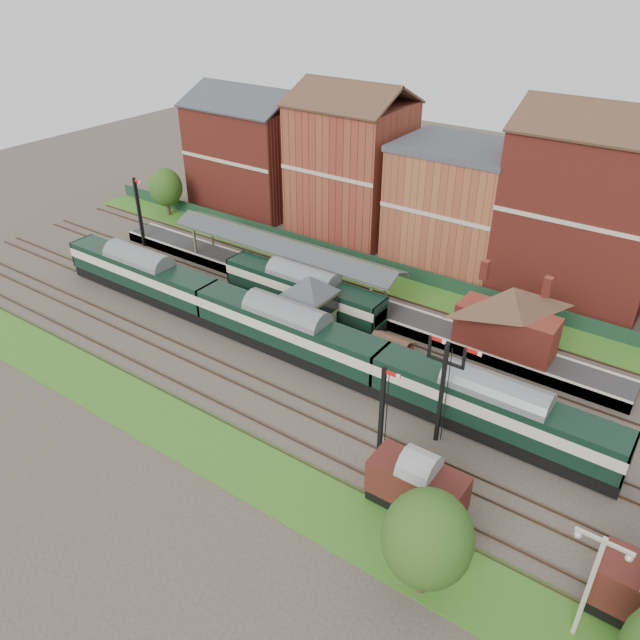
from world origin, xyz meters
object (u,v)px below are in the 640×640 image
Objects in this scene: semaphore_bracket at (443,387)px; goods_van_a at (417,486)px; platform_railcar at (303,290)px; dmu_train at (287,329)px; signal_box at (310,305)px.

goods_van_a is at bearing -75.17° from semaphore_bracket.
semaphore_bracket is 1.41× the size of goods_van_a.
dmu_train is at bearing -64.18° from platform_railcar.
goods_van_a is (19.89, -15.50, -0.24)m from platform_railcar.
semaphore_bracket is at bearing -26.35° from platform_railcar.
dmu_train is (-15.03, 2.50, -2.23)m from semaphore_bracket.
signal_box is at bearing 143.83° from goods_van_a.
goods_van_a is (16.75, -9.00, -0.39)m from dmu_train.
dmu_train is at bearing 151.75° from goods_van_a.
signal_box reaches higher than dmu_train.
signal_box is 3.34m from dmu_train.
semaphore_bracket is 0.15× the size of dmu_train.
signal_box is at bearing -46.04° from platform_railcar.
semaphore_bracket is 7.22m from goods_van_a.
signal_box is 20.79m from goods_van_a.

